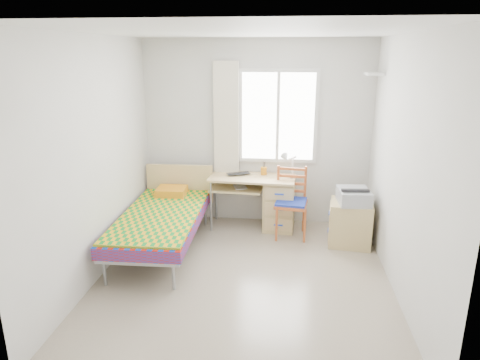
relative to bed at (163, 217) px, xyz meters
name	(u,v)px	position (x,y,z in m)	size (l,w,h in m)	color
floor	(243,277)	(1.08, -0.64, -0.42)	(3.50, 3.50, 0.00)	#BCAD93
ceiling	(244,31)	(1.08, -0.64, 2.18)	(3.50, 3.50, 0.00)	white
wall_back	(256,134)	(1.08, 1.11, 0.88)	(3.20, 3.20, 0.00)	silver
wall_left	(95,161)	(-0.52, -0.64, 0.88)	(3.50, 3.50, 0.00)	silver
wall_right	(404,169)	(2.68, -0.64, 0.88)	(3.50, 3.50, 0.00)	silver
window	(278,117)	(1.38, 1.09, 1.13)	(1.10, 0.04, 1.30)	white
curtain	(226,123)	(0.66, 1.04, 1.03)	(0.35, 0.05, 1.70)	#F5ECCA
floating_shelf	(374,74)	(2.57, 0.76, 1.73)	(0.20, 0.32, 0.03)	white
bed	(163,217)	(0.00, 0.00, 0.00)	(0.98, 2.03, 0.87)	#92959A
desk	(274,201)	(1.37, 0.83, -0.02)	(1.22, 0.61, 0.74)	tan
chair	(292,198)	(1.61, 0.60, 0.11)	(0.46, 0.46, 0.95)	#AF4B21
cabinet	(350,223)	(2.37, 0.39, -0.13)	(0.58, 0.53, 0.57)	tan
printer	(354,196)	(2.38, 0.37, 0.25)	(0.41, 0.47, 0.19)	#B0B1B8
laptop	(239,175)	(0.87, 0.87, 0.33)	(0.33, 0.21, 0.03)	black
pen_cup	(264,171)	(1.21, 0.96, 0.37)	(0.09, 0.09, 0.11)	orange
task_lamp	(288,163)	(1.55, 0.74, 0.56)	(0.22, 0.32, 0.39)	white
book	(234,187)	(0.80, 0.80, 0.17)	(0.17, 0.23, 0.02)	gray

